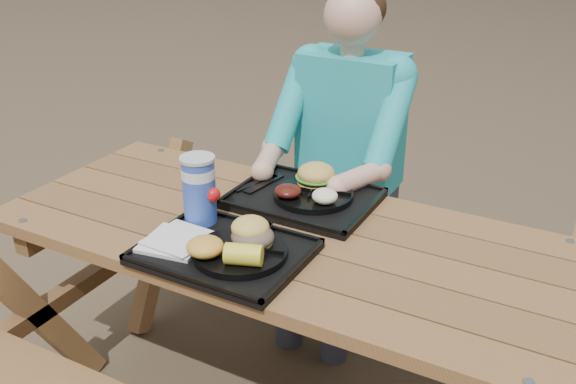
% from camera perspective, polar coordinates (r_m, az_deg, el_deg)
% --- Properties ---
extents(picnic_table, '(1.80, 1.49, 0.75)m').
position_cam_1_polar(picnic_table, '(2.13, 0.00, -12.39)').
color(picnic_table, '#999999').
rests_on(picnic_table, ground).
extents(tray_near, '(0.45, 0.35, 0.02)m').
position_cam_1_polar(tray_near, '(1.80, -5.65, -5.41)').
color(tray_near, black).
rests_on(tray_near, picnic_table).
extents(tray_far, '(0.45, 0.35, 0.02)m').
position_cam_1_polar(tray_far, '(2.09, 1.40, -0.66)').
color(tray_far, black).
rests_on(tray_far, picnic_table).
extents(plate_near, '(0.26, 0.26, 0.02)m').
position_cam_1_polar(plate_near, '(1.76, -4.27, -5.37)').
color(plate_near, black).
rests_on(plate_near, tray_near).
extents(plate_far, '(0.26, 0.26, 0.02)m').
position_cam_1_polar(plate_far, '(2.08, 2.27, -0.23)').
color(plate_far, black).
rests_on(plate_far, tray_far).
extents(napkin_stack, '(0.19, 0.19, 0.02)m').
position_cam_1_polar(napkin_stack, '(1.84, -10.05, -4.27)').
color(napkin_stack, silver).
rests_on(napkin_stack, tray_near).
extents(soda_cup, '(0.10, 0.10, 0.20)m').
position_cam_1_polar(soda_cup, '(1.91, -7.90, 0.08)').
color(soda_cup, '#1538A4').
rests_on(soda_cup, tray_near).
extents(condiment_bbq, '(0.04, 0.04, 0.03)m').
position_cam_1_polar(condiment_bbq, '(1.88, -3.54, -3.15)').
color(condiment_bbq, black).
rests_on(condiment_bbq, tray_near).
extents(condiment_mustard, '(0.05, 0.05, 0.03)m').
position_cam_1_polar(condiment_mustard, '(1.86, -2.16, -3.31)').
color(condiment_mustard, yellow).
rests_on(condiment_mustard, tray_near).
extents(sandwich, '(0.11, 0.11, 0.12)m').
position_cam_1_polar(sandwich, '(1.75, -3.19, -2.99)').
color(sandwich, '#E8BC51').
rests_on(sandwich, plate_near).
extents(mac_cheese, '(0.10, 0.10, 0.05)m').
position_cam_1_polar(mac_cheese, '(1.73, -7.39, -4.84)').
color(mac_cheese, gold).
rests_on(mac_cheese, plate_near).
extents(corn_cob, '(0.12, 0.12, 0.06)m').
position_cam_1_polar(corn_cob, '(1.67, -3.97, -5.57)').
color(corn_cob, yellow).
rests_on(corn_cob, plate_near).
extents(cutlery_far, '(0.06, 0.19, 0.01)m').
position_cam_1_polar(cutlery_far, '(2.17, -2.15, 0.74)').
color(cutlery_far, black).
rests_on(cutlery_far, tray_far).
extents(burger, '(0.13, 0.13, 0.11)m').
position_cam_1_polar(burger, '(2.11, 2.52, 2.09)').
color(burger, gold).
rests_on(burger, plate_far).
extents(baked_beans, '(0.09, 0.09, 0.04)m').
position_cam_1_polar(baked_beans, '(2.03, -0.01, 0.09)').
color(baked_beans, '#4A140E').
rests_on(baked_beans, plate_far).
extents(potato_salad, '(0.08, 0.08, 0.05)m').
position_cam_1_polar(potato_salad, '(2.00, 3.29, -0.36)').
color(potato_salad, white).
rests_on(potato_salad, plate_far).
extents(diner, '(0.48, 0.84, 1.28)m').
position_cam_1_polar(diner, '(2.56, 5.26, 1.34)').
color(diner, '#19B4A3').
rests_on(diner, ground).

